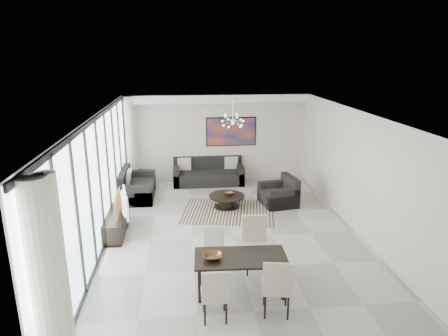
{
  "coord_description": "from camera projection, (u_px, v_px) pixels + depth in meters",
  "views": [
    {
      "loc": [
        -1.11,
        -8.55,
        4.2
      ],
      "look_at": [
        -0.05,
        1.54,
        1.25
      ],
      "focal_mm": 32.0,
      "sensor_mm": 36.0,
      "label": 1
    }
  ],
  "objects": [
    {
      "name": "chandelier",
      "position": [
        233.0,
        121.0,
        11.21
      ],
      "size": [
        0.66,
        0.66,
        0.71
      ],
      "color": "silver",
      "rests_on": "room_shell"
    },
    {
      "name": "painting",
      "position": [
        231.0,
        132.0,
        13.31
      ],
      "size": [
        1.68,
        0.04,
        0.98
      ],
      "primitive_type": "cube",
      "color": "#BE431A",
      "rests_on": "room_shell"
    },
    {
      "name": "television",
      "position": [
        121.0,
        203.0,
        9.41
      ],
      "size": [
        0.33,
        1.01,
        0.58
      ],
      "primitive_type": "imported",
      "rotation": [
        0.0,
        0.0,
        1.77
      ],
      "color": "gray",
      "rests_on": "tv_console"
    },
    {
      "name": "dining_chair_ne",
      "position": [
        255.0,
        239.0,
        7.94
      ],
      "size": [
        0.5,
        0.5,
        1.09
      ],
      "color": "#BBAE9B",
      "rests_on": "floor"
    },
    {
      "name": "dining_chair_nw",
      "position": [
        214.0,
        246.0,
        7.91
      ],
      "size": [
        0.47,
        0.47,
        0.89
      ],
      "color": "#BBAE9B",
      "rests_on": "floor"
    },
    {
      "name": "armchair",
      "position": [
        280.0,
        195.0,
        11.38
      ],
      "size": [
        1.07,
        1.11,
        0.81
      ],
      "color": "black",
      "rests_on": "floor"
    },
    {
      "name": "coffee_table",
      "position": [
        227.0,
        200.0,
        11.2
      ],
      "size": [
        1.01,
        1.01,
        0.35
      ],
      "color": "black",
      "rests_on": "floor"
    },
    {
      "name": "soffit",
      "position": [
        216.0,
        99.0,
        12.78
      ],
      "size": [
        5.98,
        0.4,
        0.26
      ],
      "primitive_type": "cube",
      "color": "white",
      "rests_on": "room_shell"
    },
    {
      "name": "side_table",
      "position": [
        141.0,
        175.0,
        13.07
      ],
      "size": [
        0.36,
        0.36,
        0.49
      ],
      "color": "black",
      "rests_on": "floor"
    },
    {
      "name": "loveseat",
      "position": [
        136.0,
        188.0,
        11.93
      ],
      "size": [
        0.96,
        1.71,
        0.85
      ],
      "color": "black",
      "rests_on": "floor"
    },
    {
      "name": "dining_chair_se",
      "position": [
        277.0,
        284.0,
        6.45
      ],
      "size": [
        0.55,
        0.55,
        1.04
      ],
      "color": "#BBAE9B",
      "rests_on": "floor"
    },
    {
      "name": "room_shell",
      "position": [
        253.0,
        178.0,
        9.09
      ],
      "size": [
        6.0,
        9.0,
        2.9
      ],
      "color": "#A8A39B",
      "rests_on": "ground"
    },
    {
      "name": "bowl_coffee",
      "position": [
        229.0,
        193.0,
        11.18
      ],
      "size": [
        0.3,
        0.3,
        0.08
      ],
      "primitive_type": "imported",
      "rotation": [
        0.0,
        0.0,
        -0.21
      ],
      "color": "brown",
      "rests_on": "coffee_table"
    },
    {
      "name": "dining_chair_sw",
      "position": [
        215.0,
        292.0,
        6.32
      ],
      "size": [
        0.44,
        0.44,
        0.95
      ],
      "color": "#BBAE9B",
      "rests_on": "floor"
    },
    {
      "name": "tv_console",
      "position": [
        116.0,
        224.0,
        9.58
      ],
      "size": [
        0.43,
        1.55,
        0.48
      ],
      "primitive_type": "cube",
      "color": "black",
      "rests_on": "floor"
    },
    {
      "name": "dining_table",
      "position": [
        241.0,
        261.0,
        7.15
      ],
      "size": [
        1.69,
        0.9,
        0.69
      ],
      "color": "black",
      "rests_on": "floor"
    },
    {
      "name": "window_wall",
      "position": [
        104.0,
        182.0,
        8.76
      ],
      "size": [
        0.37,
        8.95,
        2.9
      ],
      "color": "silver",
      "rests_on": "floor"
    },
    {
      "name": "rug",
      "position": [
        229.0,
        211.0,
        10.93
      ],
      "size": [
        2.75,
        2.3,
        0.01
      ],
      "primitive_type": "cube",
      "rotation": [
        0.0,
        0.0,
        -0.19
      ],
      "color": "black",
      "rests_on": "floor"
    },
    {
      "name": "sofa_main",
      "position": [
        208.0,
        175.0,
        13.23
      ],
      "size": [
        2.3,
        0.94,
        0.83
      ],
      "color": "black",
      "rests_on": "floor"
    },
    {
      "name": "bowl_dining",
      "position": [
        212.0,
        256.0,
        7.05
      ],
      "size": [
        0.34,
        0.34,
        0.08
      ],
      "primitive_type": "imported",
      "rotation": [
        0.0,
        0.0,
        -0.01
      ],
      "color": "brown",
      "rests_on": "dining_table"
    }
  ]
}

